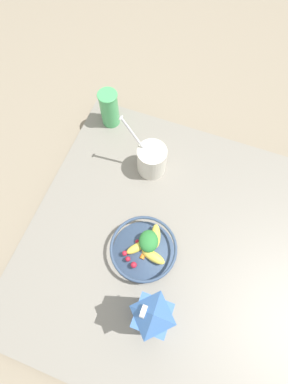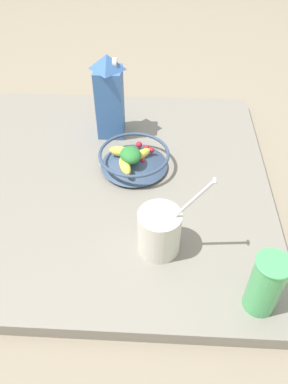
# 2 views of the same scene
# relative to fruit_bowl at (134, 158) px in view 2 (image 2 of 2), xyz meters

# --- Properties ---
(ground_plane) EXTENTS (6.00, 6.00, 0.00)m
(ground_plane) POSITION_rel_fruit_bowl_xyz_m (-0.05, 0.07, -0.08)
(ground_plane) COLOR gray
(countertop) EXTENTS (0.96, 0.96, 0.04)m
(countertop) POSITION_rel_fruit_bowl_xyz_m (-0.05, 0.07, -0.06)
(countertop) COLOR gray
(countertop) RESTS_ON ground_plane
(fruit_bowl) EXTENTS (0.22, 0.22, 0.09)m
(fruit_bowl) POSITION_rel_fruit_bowl_xyz_m (0.00, 0.00, 0.00)
(fruit_bowl) COLOR #384C6B
(fruit_bowl) RESTS_ON countertop
(milk_carton) EXTENTS (0.08, 0.08, 0.28)m
(milk_carton) POSITION_rel_fruit_bowl_xyz_m (0.18, 0.09, 0.10)
(milk_carton) COLOR #3D6BB2
(milk_carton) RESTS_ON countertop
(yogurt_tub) EXTENTS (0.10, 0.17, 0.25)m
(yogurt_tub) POSITION_rel_fruit_bowl_xyz_m (-0.30, -0.08, 0.03)
(yogurt_tub) COLOR silver
(yogurt_tub) RESTS_ON countertop
(drinking_cup) EXTENTS (0.07, 0.07, 0.16)m
(drinking_cup) POSITION_rel_fruit_bowl_xyz_m (-0.45, -0.31, 0.04)
(drinking_cup) COLOR #4CB266
(drinking_cup) RESTS_ON countertop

